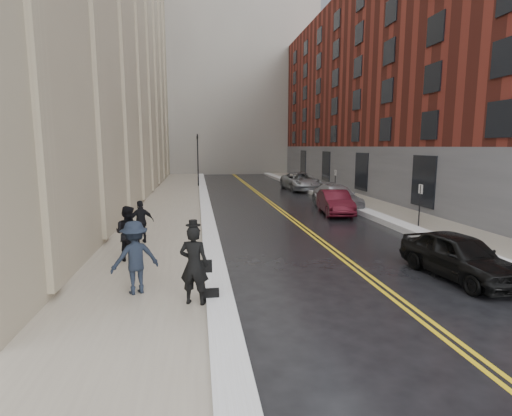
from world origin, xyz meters
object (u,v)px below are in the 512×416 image
object	(u,v)px
pedestrian_main	(194,265)
pedestrian_a	(128,233)
car_maroon	(335,202)
car_black	(459,256)
pedestrian_c	(141,222)
car_silver_far	(301,181)
car_silver_near	(336,197)
pedestrian_b	(135,257)

from	to	relation	value
pedestrian_main	pedestrian_a	bearing A→B (deg)	-44.74
pedestrian_main	pedestrian_a	world-z (taller)	pedestrian_main
pedestrian_a	car_maroon	bearing A→B (deg)	-115.87
car_black	pedestrian_a	distance (m)	10.71
car_black	pedestrian_c	distance (m)	11.59
pedestrian_a	pedestrian_main	bearing A→B (deg)	142.27
car_black	car_maroon	world-z (taller)	car_maroon
car_maroon	car_silver_far	xyz separation A→B (m)	(1.39, 13.26, 0.10)
pedestrian_main	pedestrian_c	size ratio (longest dim) A/B	1.15
car_silver_near	pedestrian_a	world-z (taller)	pedestrian_a
car_maroon	pedestrian_b	bearing A→B (deg)	-122.03
pedestrian_main	pedestrian_b	xyz separation A→B (m)	(-1.55, 0.98, -0.02)
car_silver_far	pedestrian_main	xyz separation A→B (m)	(-9.63, -26.30, 0.33)
car_maroon	car_silver_near	distance (m)	2.39
pedestrian_a	pedestrian_c	bearing A→B (deg)	-68.27
car_black	car_silver_far	xyz separation A→B (m)	(1.60, 25.08, 0.11)
car_black	pedestrian_c	bearing A→B (deg)	144.58
car_silver_near	pedestrian_main	xyz separation A→B (m)	(-9.12, -15.26, 0.39)
car_black	pedestrian_main	size ratio (longest dim) A/B	2.09
car_black	car_silver_far	distance (m)	25.13
pedestrian_b	pedestrian_a	bearing A→B (deg)	-101.37
pedestrian_a	pedestrian_c	world-z (taller)	pedestrian_a
car_black	pedestrian_c	size ratio (longest dim) A/B	2.40
pedestrian_b	car_silver_near	bearing A→B (deg)	-150.44
car_silver_far	pedestrian_a	bearing A→B (deg)	-120.49
pedestrian_c	pedestrian_main	bearing A→B (deg)	88.13
car_silver_near	car_maroon	bearing A→B (deg)	-113.90
pedestrian_a	pedestrian_b	world-z (taller)	pedestrian_b
car_black	car_silver_near	bearing A→B (deg)	78.60
pedestrian_b	car_maroon	bearing A→B (deg)	-152.75
car_black	pedestrian_main	distance (m)	8.13
car_maroon	pedestrian_b	world-z (taller)	pedestrian_b
car_silver_far	car_maroon	bearing A→B (deg)	-98.21
car_black	car_silver_near	xyz separation A→B (m)	(1.09, 14.04, 0.05)
pedestrian_main	car_silver_far	bearing A→B (deg)	-93.14
car_black	car_maroon	distance (m)	11.82
pedestrian_main	pedestrian_c	world-z (taller)	pedestrian_main
car_black	pedestrian_b	size ratio (longest dim) A/B	2.13
car_black	pedestrian_c	xyz separation A→B (m)	(-10.18, 5.52, 0.31)
pedestrian_main	car_silver_near	bearing A→B (deg)	-103.89
pedestrian_c	car_maroon	bearing A→B (deg)	-168.38
car_silver_far	pedestrian_c	distance (m)	22.83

